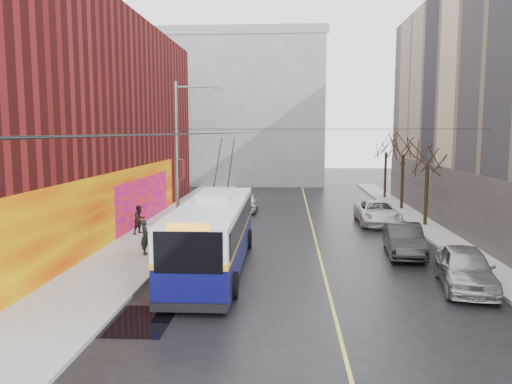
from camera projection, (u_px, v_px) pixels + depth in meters
ground at (291, 307)px, 17.89m from camera, size 140.00×140.00×0.00m
sidewalk_left at (158, 234)px, 30.28m from camera, size 4.00×60.00×0.15m
sidewalk_right at (443, 238)px, 29.20m from camera, size 2.00×60.00×0.15m
lane_line at (313, 231)px, 31.67m from camera, size 0.12×50.00×0.01m
building_left at (41, 120)px, 31.93m from camera, size 12.11×36.00×14.00m
building_far at (241, 110)px, 61.76m from camera, size 20.50×12.10×18.00m
streetlight_pole at (180, 158)px, 27.60m from camera, size 2.65×0.60×9.00m
catenary_wires at (251, 132)px, 31.93m from camera, size 18.00×60.00×0.22m
tree_near at (428, 152)px, 32.58m from camera, size 3.20×3.20×6.40m
tree_mid at (404, 145)px, 39.48m from camera, size 3.20×3.20×6.68m
tree_far at (386, 144)px, 46.43m from camera, size 3.20×3.20×6.57m
puddle at (136, 321)px, 16.60m from camera, size 2.31×2.90×0.01m
pigeons_flying at (248, 127)px, 27.15m from camera, size 4.28×2.17×1.24m
trolleybus at (214, 233)px, 22.83m from camera, size 3.06×12.65×5.97m
parked_car_a at (465, 268)px, 20.00m from camera, size 2.73×5.17×1.68m
parked_car_b at (404, 240)px, 25.42m from camera, size 2.12×4.98×1.60m
parked_car_c at (377, 212)px, 34.04m from camera, size 2.66×5.73×1.59m
following_car at (247, 203)px, 39.53m from camera, size 1.67×4.09×1.39m
pedestrian_a at (145, 237)px, 24.93m from camera, size 0.54×0.72×1.77m
pedestrian_b at (140, 220)px, 30.01m from camera, size 1.00×1.06×1.73m
pedestrian_c at (176, 225)px, 28.46m from camera, size 0.94×1.24×1.71m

